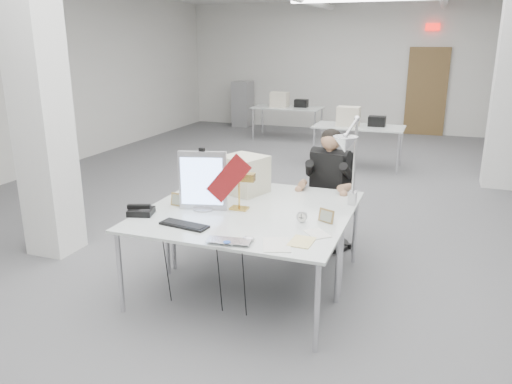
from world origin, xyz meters
TOP-DOWN VIEW (x-y plane):
  - room_shell at (0.04, 0.13)m, footprint 10.04×14.04m
  - desk_main at (0.00, -2.50)m, footprint 1.80×0.90m
  - desk_second at (0.00, -1.60)m, footprint 1.80×0.90m
  - bg_desk_a at (0.20, 3.00)m, footprint 1.60×0.80m
  - bg_desk_b at (-1.80, 5.20)m, footprint 1.60×0.80m
  - filing_cabinet at (-3.50, 6.65)m, footprint 0.45×0.55m
  - office_chair at (0.49, -0.88)m, footprint 0.68×0.68m
  - seated_person at (0.49, -0.93)m, footprint 0.61×0.70m
  - monitor at (-0.39, -2.19)m, footprint 0.43×0.15m
  - pennant at (-0.13, -2.23)m, footprint 0.42×0.04m
  - keyboard at (-0.35, -2.64)m, footprint 0.44×0.20m
  - laptop at (0.14, -2.90)m, footprint 0.37×0.26m
  - mouse at (0.26, -2.75)m, footprint 0.11×0.09m
  - bankers_lamp at (-0.09, -2.08)m, footprint 0.28×0.14m
  - desk_phone at (-0.85, -2.51)m, footprint 0.25×0.24m
  - picture_frame_left at (-0.66, -2.18)m, footprint 0.16×0.05m
  - picture_frame_right at (0.73, -2.15)m, footprint 0.15×0.09m
  - desk_clock at (0.53, -2.22)m, footprint 0.09×0.04m
  - paper_stack_a at (0.49, -2.76)m, footprint 0.29×0.34m
  - paper_stack_b at (0.65, -2.64)m, footprint 0.18×0.24m
  - paper_stack_c at (0.72, -2.44)m, footprint 0.25×0.26m
  - beige_monitor at (-0.24, -1.57)m, footprint 0.49×0.48m
  - architect_lamp at (0.85, -1.82)m, footprint 0.35×0.80m

SIDE VIEW (x-z plane):
  - office_chair at x=0.49m, z-range 0.00..1.15m
  - filing_cabinet at x=-3.50m, z-range 0.00..1.20m
  - desk_main at x=0.00m, z-range 0.73..0.75m
  - desk_second at x=0.00m, z-range 0.73..0.75m
  - bg_desk_a at x=0.20m, z-range 0.73..0.75m
  - bg_desk_b at x=-1.80m, z-range 0.73..0.75m
  - paper_stack_a at x=0.49m, z-range 0.76..0.76m
  - paper_stack_c at x=0.72m, z-range 0.76..0.76m
  - paper_stack_b at x=0.65m, z-range 0.76..0.76m
  - keyboard at x=-0.35m, z-range 0.76..0.78m
  - laptop at x=0.14m, z-range 0.76..0.78m
  - mouse at x=0.26m, z-range 0.76..0.79m
  - desk_phone at x=-0.85m, z-range 0.76..0.81m
  - desk_clock at x=0.53m, z-range 0.76..0.85m
  - picture_frame_right at x=0.73m, z-range 0.75..0.87m
  - picture_frame_left at x=-0.66m, z-range 0.75..0.87m
  - seated_person at x=0.49m, z-range 0.44..1.36m
  - bankers_lamp at x=-0.09m, z-range 0.76..1.06m
  - beige_monitor at x=-0.24m, z-range 0.75..1.13m
  - monitor at x=-0.39m, z-range 0.76..1.29m
  - pennant at x=-0.13m, z-range 0.85..1.30m
  - architect_lamp at x=0.85m, z-range 0.75..1.75m
  - room_shell at x=0.04m, z-range 0.07..3.31m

